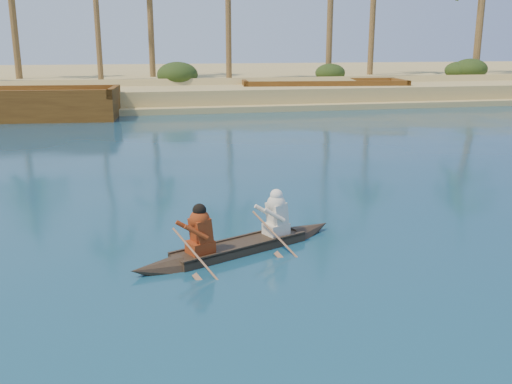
{
  "coord_description": "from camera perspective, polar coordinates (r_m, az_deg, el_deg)",
  "views": [
    {
      "loc": [
        3.25,
        -12.35,
        4.12
      ],
      "look_at": [
        5.94,
        -0.57,
        0.97
      ],
      "focal_mm": 40.0,
      "sensor_mm": 36.0,
      "label": 1
    }
  ],
  "objects": [
    {
      "name": "barge_right",
      "position": [
        41.87,
        6.7,
        9.79
      ],
      "size": [
        12.01,
        5.45,
        1.93
      ],
      "rotation": [
        0.0,
        0.0,
        -0.14
      ],
      "color": "brown",
      "rests_on": "ground"
    },
    {
      "name": "shrub_cluster",
      "position": [
        44.07,
        -17.32,
        10.16
      ],
      "size": [
        100.0,
        6.0,
        2.4
      ],
      "primitive_type": null,
      "color": "#1F3011",
      "rests_on": "ground"
    },
    {
      "name": "sandy_embankment",
      "position": [
        59.43,
        -16.23,
        10.58
      ],
      "size": [
        150.0,
        51.0,
        1.5
      ],
      "color": "tan",
      "rests_on": "ground"
    },
    {
      "name": "barge_mid",
      "position": [
        35.14,
        -23.78,
        7.83
      ],
      "size": [
        12.62,
        5.31,
        2.05
      ],
      "rotation": [
        0.0,
        0.0,
        -0.1
      ],
      "color": "brown",
      "rests_on": "ground"
    },
    {
      "name": "canoe",
      "position": [
        11.67,
        -1.61,
        -4.73
      ],
      "size": [
        4.7,
        2.54,
        1.34
      ],
      "rotation": [
        0.0,
        0.0,
        0.41
      ],
      "color": "#33291C",
      "rests_on": "ground"
    }
  ]
}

